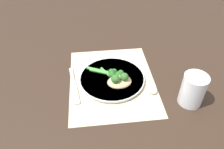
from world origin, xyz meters
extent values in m
plane|color=#332319|center=(0.00, 0.00, 0.00)|extent=(3.00, 3.00, 0.00)
cube|color=beige|center=(0.00, 0.00, 0.00)|extent=(0.42, 0.33, 0.00)
cylinder|color=silver|center=(0.00, 0.00, 0.01)|extent=(0.25, 0.25, 0.01)
cylinder|color=silver|center=(0.00, 0.00, 0.02)|extent=(0.26, 0.26, 0.01)
ellipsoid|color=tan|center=(-0.04, -0.02, 0.03)|extent=(0.08, 0.10, 0.03)
sphere|color=#336628|center=(-0.05, -0.01, 0.06)|extent=(0.03, 0.03, 0.03)
sphere|color=#336628|center=(-0.05, -0.04, 0.06)|extent=(0.03, 0.03, 0.03)
cylinder|color=green|center=(0.01, 0.01, 0.02)|extent=(0.10, 0.06, 0.01)
sphere|color=#286023|center=(-0.04, -0.01, 0.03)|extent=(0.02, 0.02, 0.02)
sphere|color=#286023|center=(-0.05, -0.01, 0.03)|extent=(0.03, 0.03, 0.03)
sphere|color=#286023|center=(-0.04, -0.03, 0.03)|extent=(0.02, 0.02, 0.02)
cylinder|color=green|center=(0.03, 0.03, 0.02)|extent=(0.06, 0.11, 0.01)
sphere|color=#286023|center=(0.00, -0.02, 0.03)|extent=(0.03, 0.03, 0.03)
sphere|color=#286023|center=(-0.01, -0.03, 0.03)|extent=(0.03, 0.03, 0.03)
sphere|color=#286023|center=(0.01, -0.04, 0.03)|extent=(0.03, 0.03, 0.03)
cylinder|color=green|center=(0.04, 0.05, 0.02)|extent=(0.06, 0.10, 0.01)
sphere|color=#286023|center=(0.02, 0.00, 0.03)|extent=(0.03, 0.03, 0.03)
sphere|color=#286023|center=(0.00, 0.00, 0.03)|extent=(0.03, 0.03, 0.03)
sphere|color=#286023|center=(0.02, -0.01, 0.03)|extent=(0.02, 0.02, 0.02)
cube|color=silver|center=(-0.06, 0.14, 0.01)|extent=(0.12, 0.04, 0.00)
cube|color=#AFAFB3|center=(0.05, 0.16, 0.01)|extent=(0.09, 0.03, 0.01)
cube|color=silver|center=(0.01, -0.14, 0.01)|extent=(0.13, 0.01, 0.00)
ellipsoid|color=silver|center=(-0.08, -0.15, 0.01)|extent=(0.05, 0.03, 0.01)
cylinder|color=silver|center=(-0.14, -0.26, 0.06)|extent=(0.08, 0.08, 0.12)
camera|label=1|loc=(-0.64, 0.07, 0.59)|focal=35.00mm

